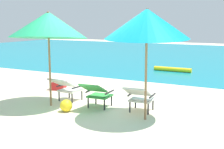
{
  "coord_description": "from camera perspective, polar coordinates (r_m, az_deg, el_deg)",
  "views": [
    {
      "loc": [
        3.78,
        -6.58,
        2.12
      ],
      "look_at": [
        0.0,
        0.46,
        0.75
      ],
      "focal_mm": 50.57,
      "sensor_mm": 36.0,
      "label": 1
    }
  ],
  "objects": [
    {
      "name": "ground_plane",
      "position": [
        11.43,
        8.41,
        -1.06
      ],
      "size": [
        40.0,
        40.0,
        0.0
      ],
      "primitive_type": "plane",
      "color": "beige"
    },
    {
      "name": "ocean_band",
      "position": [
        19.59,
        16.95,
        3.11
      ],
      "size": [
        40.0,
        18.0,
        0.01
      ],
      "primitive_type": "cube",
      "color": "teal",
      "rests_on": "ground_plane"
    },
    {
      "name": "swim_buoy",
      "position": [
        13.49,
        10.88,
        0.94
      ],
      "size": [
        1.6,
        0.18,
        0.18
      ],
      "primitive_type": "cylinder",
      "rotation": [
        0.0,
        1.57,
        0.0
      ],
      "color": "yellow",
      "rests_on": "ocean_band"
    },
    {
      "name": "lounge_chair_left",
      "position": [
        8.36,
        -8.29,
        -2.22
      ],
      "size": [
        0.59,
        0.9,
        0.68
      ],
      "color": "silver",
      "rests_on": "ground_plane"
    },
    {
      "name": "lounge_chair_center",
      "position": [
        7.64,
        -2.77,
        -3.26
      ],
      "size": [
        0.6,
        0.91,
        0.68
      ],
      "color": "#338E3D",
      "rests_on": "ground_plane"
    },
    {
      "name": "lounge_chair_right",
      "position": [
        7.29,
        5.0,
        -3.92
      ],
      "size": [
        0.62,
        0.92,
        0.68
      ],
      "color": "silver",
      "rests_on": "ground_plane"
    },
    {
      "name": "beach_umbrella_left",
      "position": [
        7.87,
        -11.44,
        8.78
      ],
      "size": [
        2.46,
        2.49,
        2.42
      ],
      "color": "olive",
      "rests_on": "ground_plane"
    },
    {
      "name": "beach_umbrella_right",
      "position": [
        6.61,
        6.32,
        9.12
      ],
      "size": [
        2.12,
        2.13,
        2.4
      ],
      "color": "olive",
      "rests_on": "ground_plane"
    },
    {
      "name": "beach_ball",
      "position": [
        7.52,
        -8.29,
        -5.59
      ],
      "size": [
        0.29,
        0.29,
        0.29
      ],
      "primitive_type": "sphere",
      "color": "yellow",
      "rests_on": "ground_plane"
    },
    {
      "name": "cooler_box",
      "position": [
        9.91,
        -9.72,
        -1.81
      ],
      "size": [
        0.54,
        0.44,
        0.32
      ],
      "color": "red",
      "rests_on": "ground_plane"
    }
  ]
}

